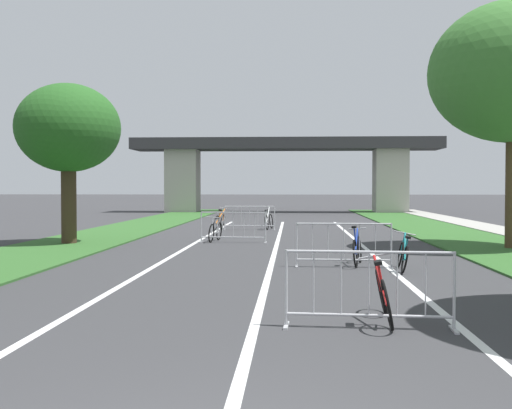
# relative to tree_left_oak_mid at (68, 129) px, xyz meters

# --- Properties ---
(grass_verge_left) EXTENTS (3.43, 51.49, 0.05)m
(grass_verge_left) POSITION_rel_tree_left_oak_mid_xyz_m (0.08, 4.77, -3.76)
(grass_verge_left) COLOR #2D5B26
(grass_verge_left) RESTS_ON ground
(grass_verge_right) EXTENTS (3.43, 51.49, 0.05)m
(grass_verge_right) POSITION_rel_tree_left_oak_mid_xyz_m (13.58, 4.77, -3.76)
(grass_verge_right) COLOR #2D5B26
(grass_verge_right) RESTS_ON ground
(lane_stripe_center) EXTENTS (0.14, 29.79, 0.01)m
(lane_stripe_center) POSITION_rel_tree_left_oak_mid_xyz_m (6.83, -1.40, -3.78)
(lane_stripe_center) COLOR silver
(lane_stripe_center) RESTS_ON ground
(lane_stripe_right_lane) EXTENTS (0.14, 29.79, 0.01)m
(lane_stripe_right_lane) POSITION_rel_tree_left_oak_mid_xyz_m (9.60, -1.40, -3.78)
(lane_stripe_right_lane) COLOR silver
(lane_stripe_right_lane) RESTS_ON ground
(lane_stripe_left_lane) EXTENTS (0.14, 29.79, 0.01)m
(lane_stripe_left_lane) POSITION_rel_tree_left_oak_mid_xyz_m (4.06, -1.40, -3.78)
(lane_stripe_left_lane) COLOR silver
(lane_stripe_left_lane) RESTS_ON ground
(overpass_bridge) EXTENTS (22.71, 3.48, 5.48)m
(overpass_bridge) POSITION_rel_tree_left_oak_mid_xyz_m (6.83, 26.26, 0.06)
(overpass_bridge) COLOR #2D2D30
(overpass_bridge) RESTS_ON ground
(tree_left_oak_mid) EXTENTS (3.40, 3.40, 5.28)m
(tree_left_oak_mid) POSITION_rel_tree_left_oak_mid_xyz_m (0.00, 0.00, 0.00)
(tree_left_oak_mid) COLOR #3D2D1E
(tree_left_oak_mid) RESTS_ON ground
(tree_right_pine_near) EXTENTS (4.99, 4.99, 7.48)m
(tree_right_pine_near) POSITION_rel_tree_left_oak_mid_xyz_m (13.96, -0.78, 1.56)
(tree_right_pine_near) COLOR #4C3823
(tree_right_pine_near) RESTS_ON ground
(crowd_barrier_nearest) EXTENTS (2.29, 0.56, 1.05)m
(crowd_barrier_nearest) POSITION_rel_tree_left_oak_mid_xyz_m (8.37, -11.70, -3.27)
(crowd_barrier_nearest) COLOR #ADADB2
(crowd_barrier_nearest) RESTS_ON ground
(crowd_barrier_second) EXTENTS (2.28, 0.47, 1.05)m
(crowd_barrier_second) POSITION_rel_tree_left_oak_mid_xyz_m (8.55, -5.33, -3.27)
(crowd_barrier_second) COLOR #ADADB2
(crowd_barrier_second) RESTS_ON ground
(crowd_barrier_third) EXTENTS (2.29, 0.56, 1.05)m
(crowd_barrier_third) POSITION_rel_tree_left_oak_mid_xyz_m (5.33, 1.03, -3.27)
(crowd_barrier_third) COLOR #ADADB2
(crowd_barrier_third) RESTS_ON ground
(crowd_barrier_fourth) EXTENTS (2.28, 0.49, 1.05)m
(crowd_barrier_fourth) POSITION_rel_tree_left_oak_mid_xyz_m (5.45, 7.40, -3.27)
(crowd_barrier_fourth) COLOR #ADADB2
(crowd_barrier_fourth) RESTS_ON ground
(bicycle_silver_0) EXTENTS (0.53, 1.67, 0.90)m
(bicycle_silver_0) POSITION_rel_tree_left_oak_mid_xyz_m (4.67, 1.44, -3.43)
(bicycle_silver_0) COLOR black
(bicycle_silver_0) RESTS_ON ground
(bicycle_white_1) EXTENTS (0.46, 1.67, 1.03)m
(bicycle_white_1) POSITION_rel_tree_left_oak_mid_xyz_m (6.29, 7.76, -3.41)
(bicycle_white_1) COLOR black
(bicycle_white_1) RESTS_ON ground
(bicycle_orange_2) EXTENTS (0.70, 1.76, 1.01)m
(bicycle_orange_2) POSITION_rel_tree_left_oak_mid_xyz_m (4.16, 6.96, -3.40)
(bicycle_orange_2) COLOR black
(bicycle_orange_2) RESTS_ON ground
(bicycle_teal_3) EXTENTS (0.51, 1.59, 0.89)m
(bicycle_teal_3) POSITION_rel_tree_left_oak_mid_xyz_m (9.84, -5.88, -3.44)
(bicycle_teal_3) COLOR black
(bicycle_teal_3) RESTS_ON ground
(bicycle_blue_4) EXTENTS (0.48, 1.69, 0.97)m
(bicycle_blue_4) POSITION_rel_tree_left_oak_mid_xyz_m (8.91, -4.89, -3.41)
(bicycle_blue_4) COLOR black
(bicycle_blue_4) RESTS_ON ground
(bicycle_red_5) EXTENTS (0.46, 1.79, 0.93)m
(bicycle_red_5) POSITION_rel_tree_left_oak_mid_xyz_m (8.62, -11.28, -3.40)
(bicycle_red_5) COLOR black
(bicycle_red_5) RESTS_ON ground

